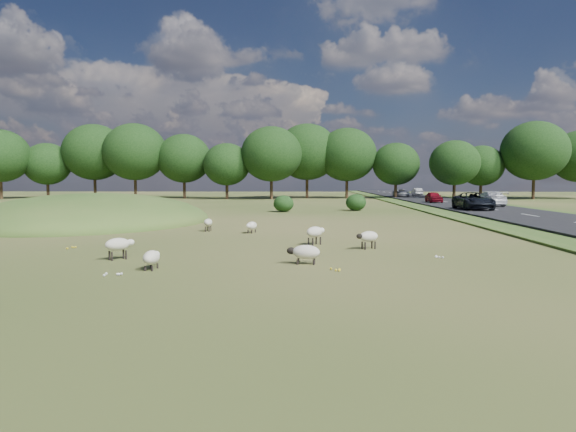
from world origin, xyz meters
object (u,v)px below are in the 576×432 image
(sheep_3, at_px, (305,252))
(car_1, at_px, (434,197))
(car_4, at_px, (490,198))
(sheep_1, at_px, (315,232))
(sheep_2, at_px, (368,237))
(sheep_4, at_px, (208,222))
(car_3, at_px, (473,201))
(car_5, at_px, (417,192))
(sheep_0, at_px, (118,244))
(sheep_6, at_px, (152,257))
(sheep_5, at_px, (251,226))
(car_2, at_px, (401,193))

(sheep_3, distance_m, car_1, 45.73)
(car_4, bearing_deg, sheep_1, 58.43)
(sheep_2, relative_size, car_1, 0.29)
(sheep_4, relative_size, car_3, 0.18)
(sheep_2, distance_m, car_5, 67.65)
(sheep_0, height_order, car_3, car_3)
(sheep_4, xyz_separation_m, sheep_6, (0.48, -12.42, -0.10))
(sheep_5, relative_size, car_5, 0.31)
(sheep_1, xyz_separation_m, sheep_2, (2.23, -1.32, -0.05))
(sheep_0, xyz_separation_m, car_1, (22.08, 42.33, 0.32))
(sheep_5, xyz_separation_m, car_4, (21.94, 25.08, 0.60))
(sheep_1, relative_size, car_1, 0.30)
(sheep_0, relative_size, sheep_5, 0.93)
(car_1, bearing_deg, sheep_3, -109.40)
(sheep_1, bearing_deg, sheep_5, 73.16)
(car_1, relative_size, car_5, 1.00)
(sheep_4, distance_m, car_2, 56.58)
(sheep_5, distance_m, car_2, 56.48)
(sheep_1, distance_m, sheep_4, 8.41)
(car_3, bearing_deg, sheep_3, -117.73)
(sheep_1, bearing_deg, car_4, 7.70)
(sheep_2, height_order, car_2, car_2)
(sheep_2, bearing_deg, sheep_6, 4.69)
(sheep_0, bearing_deg, sheep_6, -90.87)
(sheep_0, height_order, car_4, car_4)
(sheep_3, distance_m, car_2, 65.63)
(car_3, xyz_separation_m, car_5, (3.80, 40.72, -0.16))
(sheep_0, bearing_deg, sheep_2, -24.93)
(sheep_3, distance_m, sheep_6, 5.19)
(sheep_4, bearing_deg, sheep_0, 174.20)
(sheep_4, xyz_separation_m, sheep_5, (2.57, -0.84, -0.11))
(car_1, bearing_deg, sheep_0, -117.55)
(sheep_0, distance_m, car_5, 73.52)
(sheep_5, height_order, car_4, car_4)
(sheep_1, height_order, car_3, car_3)
(sheep_6, bearing_deg, sheep_1, -37.69)
(sheep_3, bearing_deg, sheep_5, -67.49)
(sheep_6, distance_m, car_1, 48.75)
(sheep_3, relative_size, car_1, 0.32)
(sheep_2, xyz_separation_m, sheep_6, (-7.73, -5.19, -0.14))
(sheep_3, bearing_deg, car_5, -98.66)
(sheep_1, xyz_separation_m, car_2, (14.74, 58.56, 0.27))
(car_3, bearing_deg, sheep_5, -134.39)
(sheep_2, relative_size, sheep_5, 0.96)
(sheep_5, bearing_deg, car_3, 152.47)
(car_1, xyz_separation_m, car_4, (3.80, -7.68, 0.12))
(sheep_0, xyz_separation_m, car_5, (25.88, 68.82, 0.30))
(sheep_1, distance_m, car_4, 35.40)
(sheep_6, relative_size, car_5, 0.30)
(sheep_5, bearing_deg, sheep_1, 50.75)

